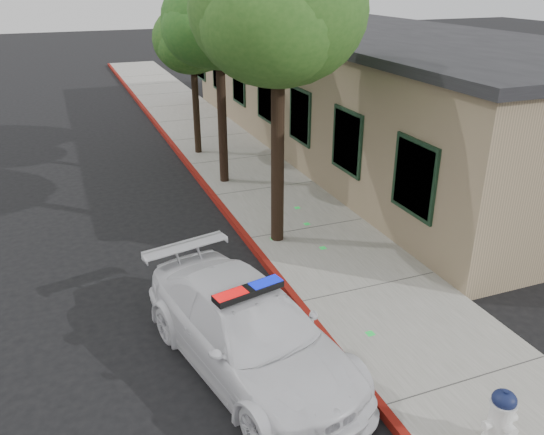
{
  "coord_description": "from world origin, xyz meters",
  "views": [
    {
      "loc": [
        -3.73,
        -8.21,
        5.97
      ],
      "look_at": [
        0.45,
        2.44,
        0.86
      ],
      "focal_mm": 36.24,
      "sensor_mm": 36.0,
      "label": 1
    }
  ],
  "objects": [
    {
      "name": "street_tree_near",
      "position": [
        0.71,
        2.72,
        5.15
      ],
      "size": [
        3.66,
        3.77,
        6.7
      ],
      "rotation": [
        0.0,
        0.0,
        0.31
      ],
      "color": "black",
      "rests_on": "sidewalk"
    },
    {
      "name": "street_tree_mid",
      "position": [
        0.71,
        7.1,
        4.67
      ],
      "size": [
        3.28,
        3.15,
        5.99
      ],
      "rotation": [
        0.0,
        0.0,
        0.02
      ],
      "color": "black",
      "rests_on": "sidewalk"
    },
    {
      "name": "police_car",
      "position": [
        -1.4,
        -1.27,
        0.7
      ],
      "size": [
        2.96,
        5.12,
        1.52
      ],
      "rotation": [
        0.0,
        0.0,
        0.22
      ],
      "color": "white",
      "rests_on": "ground"
    },
    {
      "name": "ground",
      "position": [
        0.0,
        0.0,
        0.0
      ],
      "size": [
        120.0,
        120.0,
        0.0
      ],
      "primitive_type": "plane",
      "color": "black",
      "rests_on": "ground"
    },
    {
      "name": "fire_hydrant",
      "position": [
        1.09,
        -4.17,
        0.61
      ],
      "size": [
        0.52,
        0.45,
        0.91
      ],
      "rotation": [
        0.0,
        0.0,
        -0.03
      ],
      "color": "white",
      "rests_on": "sidewalk"
    },
    {
      "name": "clapboard_building",
      "position": [
        6.69,
        9.0,
        2.13
      ],
      "size": [
        7.3,
        20.89,
        4.24
      ],
      "color": "tan",
      "rests_on": "ground"
    },
    {
      "name": "sidewalk",
      "position": [
        1.6,
        3.0,
        0.07
      ],
      "size": [
        3.2,
        60.0,
        0.15
      ],
      "primitive_type": "cube",
      "color": "gray",
      "rests_on": "ground"
    },
    {
      "name": "red_curb",
      "position": [
        0.06,
        3.0,
        0.08
      ],
      "size": [
        0.14,
        60.0,
        0.16
      ],
      "primitive_type": "cube",
      "color": "maroon",
      "rests_on": "ground"
    },
    {
      "name": "street_tree_far",
      "position": [
        0.74,
        10.21,
        3.87
      ],
      "size": [
        2.69,
        2.68,
        4.95
      ],
      "rotation": [
        0.0,
        0.0,
        0.27
      ],
      "color": "black",
      "rests_on": "sidewalk"
    }
  ]
}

